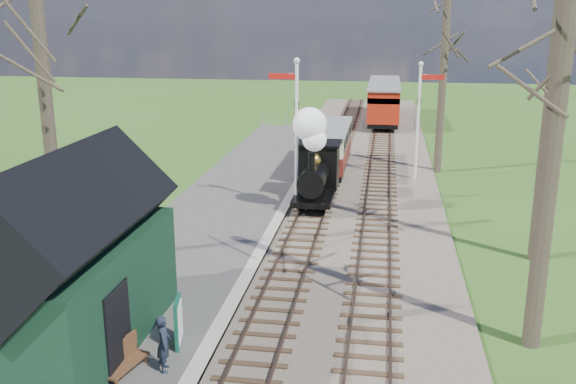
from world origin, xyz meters
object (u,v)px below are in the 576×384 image
semaphore_near (295,125)px  locomotive (315,163)px  coach (329,146)px  bench (122,358)px  semaphore_far (420,112)px  station_shed (70,264)px  person (164,343)px  sign_board (178,322)px  red_carriage_b (384,96)px  red_carriage_a (384,105)px

semaphore_near → locomotive: 1.95m
semaphore_near → coach: 7.12m
coach → bench: (-2.73, -19.73, -0.90)m
semaphore_far → bench: size_ratio=4.32×
station_shed → person: 2.93m
locomotive → sign_board: locomotive is taller
semaphore_near → red_carriage_b: semaphore_near is taller
station_shed → semaphore_far: semaphore_far is taller
bench → person: (0.88, 0.24, 0.31)m
semaphore_far → locomotive: semaphore_far is taller
semaphore_near → person: bearing=-94.9°
semaphore_far → semaphore_near: bearing=-130.6°
station_shed → semaphore_near: size_ratio=1.01×
coach → red_carriage_a: red_carriage_a is taller
semaphore_far → sign_board: size_ratio=4.87×
red_carriage_b → person: red_carriage_b is taller
sign_board → person: bearing=-88.0°
locomotive → red_carriage_a: bearing=82.6°
station_shed → sign_board: (2.41, 0.38, -1.48)m
locomotive → coach: 6.08m
locomotive → coach: locomotive is taller
red_carriage_b → semaphore_near: bearing=-97.3°
red_carriage_a → sign_board: red_carriage_a is taller
semaphore_far → sign_board: (-6.27, -17.62, -2.56)m
semaphore_far → locomotive: (-4.39, -5.33, -1.39)m
semaphore_near → bench: bearing=-98.6°
coach → red_carriage_b: 19.86m
semaphore_far → sign_board: bearing=-109.6°
semaphore_near → red_carriage_a: size_ratio=1.10×
bench → person: bearing=15.3°
semaphore_near → semaphore_far: semaphore_near is taller
locomotive → sign_board: 12.49m
coach → person: size_ratio=5.16×
semaphore_far → person: semaphore_far is taller
coach → bench: bearing=-97.9°
red_carriage_a → sign_board: 32.86m
semaphore_near → coach: bearing=83.5°
person → red_carriage_b: bearing=-22.6°
station_shed → bench: 2.54m
sign_board → bench: 1.64m
red_carriage_a → bench: size_ratio=4.25×
semaphore_near → locomotive: bearing=41.5°
semaphore_near → semaphore_far: (5.14, 6.00, -0.27)m
red_carriage_b → bench: red_carriage_b is taller
semaphore_far → red_carriage_a: 15.12m
locomotive → red_carriage_b: 25.88m
sign_board → locomotive: bearing=81.3°
coach → red_carriage_b: red_carriage_b is taller
red_carriage_a → sign_board: size_ratio=4.79×
station_shed → sign_board: bearing=9.0°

